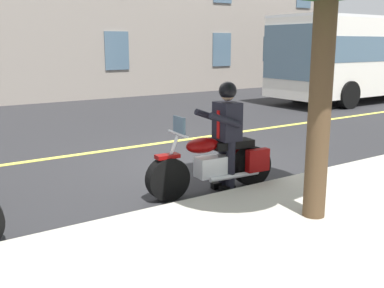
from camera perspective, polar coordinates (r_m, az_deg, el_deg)
ground_plane at (r=8.96m, az=0.24°, el=-2.50°), size 80.00×80.00×0.00m
lane_center_stripe at (r=10.62m, az=-5.89°, el=-0.16°), size 60.00×0.16×0.01m
motorcycle_main at (r=7.22m, az=2.98°, el=-2.51°), size 2.22×0.72×1.26m
rider_main at (r=7.20m, az=4.30°, el=2.19°), size 0.66×0.59×1.74m
bus_near at (r=20.95m, az=22.54°, el=10.34°), size 11.05×2.70×3.30m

